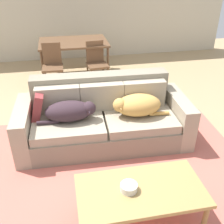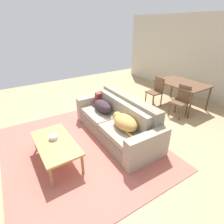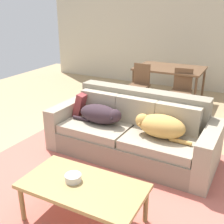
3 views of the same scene
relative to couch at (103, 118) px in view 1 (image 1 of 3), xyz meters
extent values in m
plane|color=tan|center=(-0.13, -0.17, -0.34)|extent=(10.00, 10.00, 0.00)
cube|color=beige|center=(-0.13, 3.83, 1.01)|extent=(8.00, 0.12, 2.70)
cube|color=#C26455|center=(0.00, -0.94, -0.33)|extent=(3.57, 3.15, 0.01)
cube|color=gray|center=(0.00, -0.07, -0.18)|extent=(1.99, 1.03, 0.32)
cube|color=tan|center=(-0.49, -0.05, 0.04)|extent=(0.98, 0.96, 0.13)
cube|color=tan|center=(0.49, -0.09, 0.04)|extent=(0.98, 0.96, 0.13)
cube|color=gray|center=(0.01, 0.29, 0.33)|extent=(1.97, 0.30, 0.46)
cube|color=tan|center=(-0.60, 0.12, 0.30)|extent=(0.61, 0.18, 0.38)
cube|color=tan|center=(0.00, 0.10, 0.30)|extent=(0.61, 0.18, 0.38)
cube|color=tan|center=(0.61, 0.08, 0.30)|extent=(0.61, 0.18, 0.38)
cube|color=tan|center=(-1.08, -0.03, -0.02)|extent=(0.23, 0.97, 0.63)
cube|color=tan|center=(1.08, -0.11, -0.02)|extent=(0.23, 0.97, 0.63)
ellipsoid|color=#37262D|center=(-0.47, -0.13, 0.24)|extent=(0.63, 0.34, 0.27)
sphere|color=#37262D|center=(-0.21, -0.16, 0.27)|extent=(0.18, 0.18, 0.18)
cone|color=black|center=(-0.21, -0.24, 0.27)|extent=(0.09, 0.10, 0.08)
cylinder|color=#37262D|center=(-0.76, -0.18, 0.14)|extent=(0.28, 0.06, 0.05)
ellipsoid|color=tan|center=(0.47, -0.16, 0.25)|extent=(0.63, 0.40, 0.29)
sphere|color=tan|center=(0.20, -0.17, 0.29)|extent=(0.19, 0.19, 0.19)
cone|color=olive|center=(0.20, -0.25, 0.28)|extent=(0.09, 0.11, 0.08)
cylinder|color=tan|center=(0.74, -0.24, 0.14)|extent=(0.28, 0.06, 0.05)
cube|color=maroon|center=(-0.88, 0.08, 0.27)|extent=(0.20, 0.37, 0.39)
cube|color=#AC894F|center=(0.12, -1.50, 0.08)|extent=(1.21, 0.64, 0.04)
cylinder|color=olive|center=(0.67, -1.77, -0.14)|extent=(0.05, 0.05, 0.40)
cylinder|color=olive|center=(-0.44, -1.23, -0.14)|extent=(0.05, 0.05, 0.40)
cylinder|color=olive|center=(0.67, -1.23, -0.14)|extent=(0.05, 0.05, 0.40)
cylinder|color=silver|center=(0.00, -1.49, 0.14)|extent=(0.16, 0.16, 0.07)
cube|color=brown|center=(-0.22, 2.52, 0.42)|extent=(1.43, 0.98, 0.04)
cylinder|color=brown|center=(-0.89, 2.08, 0.03)|extent=(0.05, 0.05, 0.74)
cylinder|color=brown|center=(0.45, 2.08, 0.03)|extent=(0.05, 0.05, 0.74)
cylinder|color=brown|center=(-0.89, 2.96, 0.03)|extent=(0.05, 0.05, 0.74)
cylinder|color=brown|center=(0.45, 2.96, 0.03)|extent=(0.05, 0.05, 0.74)
cube|color=brown|center=(-0.69, 1.86, 0.12)|extent=(0.41, 0.41, 0.04)
cube|color=brown|center=(-0.68, 2.04, 0.35)|extent=(0.36, 0.05, 0.43)
cylinder|color=brown|center=(-0.86, 1.70, -0.12)|extent=(0.04, 0.04, 0.44)
cylinder|color=brown|center=(-0.52, 1.69, -0.12)|extent=(0.04, 0.04, 0.44)
cylinder|color=brown|center=(-0.85, 2.04, -0.12)|extent=(0.04, 0.04, 0.44)
cylinder|color=brown|center=(-0.51, 2.03, -0.12)|extent=(0.04, 0.04, 0.44)
cube|color=brown|center=(0.20, 1.93, 0.09)|extent=(0.44, 0.44, 0.04)
cube|color=brown|center=(0.18, 2.10, 0.33)|extent=(0.36, 0.08, 0.43)
cylinder|color=brown|center=(0.05, 1.74, -0.13)|extent=(0.04, 0.04, 0.41)
cylinder|color=brown|center=(0.39, 1.78, -0.13)|extent=(0.04, 0.04, 0.41)
cylinder|color=brown|center=(0.01, 2.07, -0.13)|extent=(0.04, 0.04, 0.41)
cylinder|color=brown|center=(0.35, 2.11, -0.13)|extent=(0.04, 0.04, 0.41)
camera|label=1|loc=(-0.50, -3.27, 2.01)|focal=43.52mm
camera|label=2|loc=(2.88, -2.09, 2.05)|focal=28.27mm
camera|label=3|loc=(1.40, -3.38, 1.73)|focal=44.80mm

